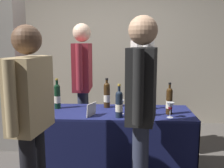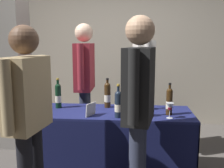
{
  "view_description": "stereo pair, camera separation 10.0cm",
  "coord_description": "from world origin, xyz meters",
  "px_view_note": "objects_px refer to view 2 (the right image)",
  "views": [
    {
      "loc": [
        0.14,
        -2.66,
        1.48
      ],
      "look_at": [
        0.0,
        0.0,
        1.04
      ],
      "focal_mm": 40.79,
      "sensor_mm": 36.0,
      "label": 1
    },
    {
      "loc": [
        0.24,
        -2.66,
        1.48
      ],
      "look_at": [
        0.0,
        0.0,
        1.04
      ],
      "focal_mm": 40.79,
      "sensor_mm": 36.0,
      "label": 2
    }
  ],
  "objects_px": {
    "concrete_pillar": "(10,43)",
    "wine_glass_mid": "(170,107)",
    "display_bottle_0": "(169,101)",
    "featured_wine_bottle": "(107,95)",
    "wine_glass_near_vendor": "(120,104)",
    "vendor_presenter": "(143,75)",
    "taster_foreground_right": "(139,101)",
    "flower_vase": "(142,98)",
    "tasting_table": "(112,132)"
  },
  "relations": [
    {
      "from": "display_bottle_0",
      "to": "wine_glass_mid",
      "type": "distance_m",
      "value": 0.13
    },
    {
      "from": "featured_wine_bottle",
      "to": "display_bottle_0",
      "type": "distance_m",
      "value": 0.71
    },
    {
      "from": "concrete_pillar",
      "to": "flower_vase",
      "type": "height_order",
      "value": "concrete_pillar"
    },
    {
      "from": "featured_wine_bottle",
      "to": "wine_glass_mid",
      "type": "distance_m",
      "value": 0.75
    },
    {
      "from": "wine_glass_mid",
      "to": "vendor_presenter",
      "type": "relative_size",
      "value": 0.09
    },
    {
      "from": "vendor_presenter",
      "to": "wine_glass_mid",
      "type": "bearing_deg",
      "value": 7.6
    },
    {
      "from": "wine_glass_near_vendor",
      "to": "taster_foreground_right",
      "type": "distance_m",
      "value": 0.59
    },
    {
      "from": "featured_wine_bottle",
      "to": "wine_glass_near_vendor",
      "type": "bearing_deg",
      "value": -58.56
    },
    {
      "from": "concrete_pillar",
      "to": "wine_glass_near_vendor",
      "type": "relative_size",
      "value": 19.67
    },
    {
      "from": "concrete_pillar",
      "to": "wine_glass_mid",
      "type": "height_order",
      "value": "concrete_pillar"
    },
    {
      "from": "flower_vase",
      "to": "taster_foreground_right",
      "type": "xyz_separation_m",
      "value": [
        -0.05,
        -0.73,
        0.14
      ]
    },
    {
      "from": "concrete_pillar",
      "to": "tasting_table",
      "type": "xyz_separation_m",
      "value": [
        1.49,
        -0.76,
        -0.96
      ]
    },
    {
      "from": "display_bottle_0",
      "to": "flower_vase",
      "type": "xyz_separation_m",
      "value": [
        -0.27,
        0.17,
        -0.01
      ]
    },
    {
      "from": "flower_vase",
      "to": "featured_wine_bottle",
      "type": "bearing_deg",
      "value": 169.09
    },
    {
      "from": "concrete_pillar",
      "to": "featured_wine_bottle",
      "type": "height_order",
      "value": "concrete_pillar"
    },
    {
      "from": "tasting_table",
      "to": "taster_foreground_right",
      "type": "distance_m",
      "value": 0.86
    },
    {
      "from": "flower_vase",
      "to": "taster_foreground_right",
      "type": "distance_m",
      "value": 0.75
    },
    {
      "from": "featured_wine_bottle",
      "to": "taster_foreground_right",
      "type": "bearing_deg",
      "value": -66.94
    },
    {
      "from": "tasting_table",
      "to": "display_bottle_0",
      "type": "height_order",
      "value": "display_bottle_0"
    },
    {
      "from": "display_bottle_0",
      "to": "wine_glass_near_vendor",
      "type": "relative_size",
      "value": 2.23
    },
    {
      "from": "tasting_table",
      "to": "concrete_pillar",
      "type": "bearing_deg",
      "value": 153.1
    },
    {
      "from": "flower_vase",
      "to": "tasting_table",
      "type": "bearing_deg",
      "value": -163.82
    },
    {
      "from": "flower_vase",
      "to": "taster_foreground_right",
      "type": "relative_size",
      "value": 0.24
    },
    {
      "from": "featured_wine_bottle",
      "to": "wine_glass_near_vendor",
      "type": "height_order",
      "value": "featured_wine_bottle"
    },
    {
      "from": "concrete_pillar",
      "to": "wine_glass_mid",
      "type": "bearing_deg",
      "value": -24.65
    },
    {
      "from": "tasting_table",
      "to": "wine_glass_mid",
      "type": "bearing_deg",
      "value": -18.57
    },
    {
      "from": "taster_foreground_right",
      "to": "concrete_pillar",
      "type": "bearing_deg",
      "value": 61.87
    },
    {
      "from": "taster_foreground_right",
      "to": "featured_wine_bottle",
      "type": "bearing_deg",
      "value": 33.19
    },
    {
      "from": "concrete_pillar",
      "to": "taster_foreground_right",
      "type": "xyz_separation_m",
      "value": [
        1.77,
        -1.39,
        -0.46
      ]
    },
    {
      "from": "vendor_presenter",
      "to": "taster_foreground_right",
      "type": "distance_m",
      "value": 1.21
    },
    {
      "from": "wine_glass_mid",
      "to": "flower_vase",
      "type": "xyz_separation_m",
      "value": [
        -0.26,
        0.29,
        0.02
      ]
    },
    {
      "from": "display_bottle_0",
      "to": "vendor_presenter",
      "type": "bearing_deg",
      "value": 111.56
    },
    {
      "from": "wine_glass_near_vendor",
      "to": "taster_foreground_right",
      "type": "bearing_deg",
      "value": -71.51
    },
    {
      "from": "wine_glass_near_vendor",
      "to": "flower_vase",
      "type": "height_order",
      "value": "flower_vase"
    },
    {
      "from": "wine_glass_near_vendor",
      "to": "concrete_pillar",
      "type": "bearing_deg",
      "value": 151.76
    },
    {
      "from": "concrete_pillar",
      "to": "display_bottle_0",
      "type": "height_order",
      "value": "concrete_pillar"
    },
    {
      "from": "concrete_pillar",
      "to": "wine_glass_mid",
      "type": "relative_size",
      "value": 19.02
    },
    {
      "from": "vendor_presenter",
      "to": "taster_foreground_right",
      "type": "relative_size",
      "value": 1.04
    },
    {
      "from": "concrete_pillar",
      "to": "wine_glass_near_vendor",
      "type": "height_order",
      "value": "concrete_pillar"
    },
    {
      "from": "wine_glass_mid",
      "to": "taster_foreground_right",
      "type": "bearing_deg",
      "value": -125.29
    },
    {
      "from": "wine_glass_mid",
      "to": "taster_foreground_right",
      "type": "relative_size",
      "value": 0.09
    },
    {
      "from": "vendor_presenter",
      "to": "flower_vase",
      "type": "bearing_deg",
      "value": -12.23
    },
    {
      "from": "wine_glass_mid",
      "to": "flower_vase",
      "type": "relative_size",
      "value": 0.38
    },
    {
      "from": "concrete_pillar",
      "to": "vendor_presenter",
      "type": "bearing_deg",
      "value": -5.98
    },
    {
      "from": "featured_wine_bottle",
      "to": "flower_vase",
      "type": "xyz_separation_m",
      "value": [
        0.39,
        -0.08,
        -0.02
      ]
    },
    {
      "from": "wine_glass_mid",
      "to": "flower_vase",
      "type": "height_order",
      "value": "flower_vase"
    },
    {
      "from": "wine_glass_near_vendor",
      "to": "flower_vase",
      "type": "xyz_separation_m",
      "value": [
        0.23,
        0.19,
        0.02
      ]
    },
    {
      "from": "wine_glass_near_vendor",
      "to": "tasting_table",
      "type": "bearing_deg",
      "value": 134.8
    },
    {
      "from": "featured_wine_bottle",
      "to": "vendor_presenter",
      "type": "height_order",
      "value": "vendor_presenter"
    },
    {
      "from": "concrete_pillar",
      "to": "display_bottle_0",
      "type": "xyz_separation_m",
      "value": [
        2.09,
        -0.83,
        -0.59
      ]
    }
  ]
}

